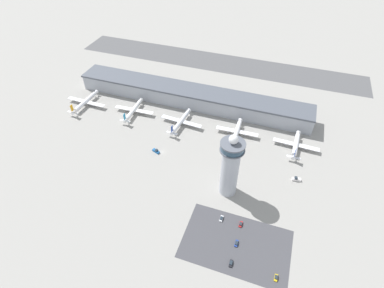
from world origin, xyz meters
TOP-DOWN VIEW (x-y plane):
  - ground_plane at (0.00, 0.00)m, footprint 1000.00×1000.00m
  - terminal_building at (0.00, 70.00)m, footprint 221.28×25.00m
  - runway_strip at (0.00, 158.93)m, footprint 331.91×44.00m
  - control_tower at (58.44, -20.90)m, footprint 15.71×15.71m
  - parking_lot_surface at (73.55, -58.47)m, footprint 64.00×40.00m
  - airplane_gate_alpha at (-93.46, 34.67)m, footprint 39.63×38.65m
  - airplane_gate_bravo at (-44.60, 38.19)m, footprint 37.16×36.34m
  - airplane_gate_charlie at (2.15, 36.54)m, footprint 37.98×36.84m
  - airplane_gate_delta at (51.16, 39.27)m, footprint 35.64×32.53m
  - airplane_gate_echo at (99.40, 39.00)m, footprint 36.49×33.05m
  - service_truck_catering at (103.13, 4.57)m, footprint 6.65×3.48m
  - service_truck_fuel at (-4.49, -1.79)m, footprint 6.69×4.50m
  - car_navy_sedan at (73.61, -58.46)m, footprint 1.75×4.58m
  - car_blue_compact at (73.21, -44.73)m, footprint 1.97×4.42m
  - car_white_wagon at (98.79, -71.36)m, footprint 1.83×4.14m
  - car_grey_coupe at (73.45, -71.56)m, footprint 1.88×4.51m
  - car_green_van at (60.64, -44.70)m, footprint 1.99×4.64m

SIDE VIEW (x-z plane):
  - ground_plane at x=0.00m, z-range 0.00..0.00m
  - runway_strip at x=0.00m, z-range 0.00..0.01m
  - parking_lot_surface at x=73.55m, z-range 0.00..0.01m
  - car_green_van at x=60.64m, z-range -0.16..1.20m
  - car_white_wagon at x=98.79m, z-range -0.16..1.23m
  - car_grey_coupe at x=73.45m, z-range -0.16..1.26m
  - car_navy_sedan at x=73.61m, z-range -0.16..1.29m
  - car_blue_compact at x=73.21m, z-range -0.17..1.33m
  - service_truck_fuel at x=-4.49m, z-range -0.43..2.40m
  - service_truck_catering at x=103.13m, z-range -0.48..2.69m
  - airplane_gate_echo at x=99.40m, z-range -2.12..9.78m
  - airplane_gate_bravo at x=-44.60m, z-range -1.76..9.74m
  - airplane_gate_alpha at x=-93.46m, z-range -2.04..10.17m
  - airplane_gate_charlie at x=2.15m, z-range -1.68..9.87m
  - airplane_gate_delta at x=51.16m, z-range -2.03..10.33m
  - terminal_building at x=0.00m, z-range 0.10..16.20m
  - control_tower at x=58.44m, z-range -0.79..50.10m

